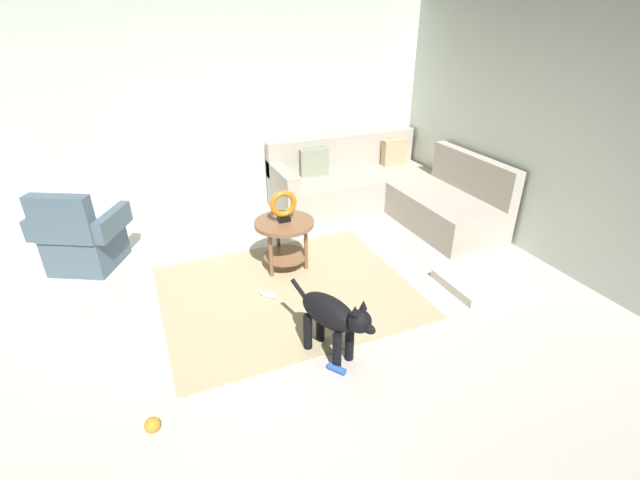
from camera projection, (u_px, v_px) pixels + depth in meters
name	position (u px, v px, depth m)	size (l,w,h in m)	color
ground_plane	(299.00, 345.00, 3.68)	(6.00, 6.00, 0.10)	beige
wall_back	(210.00, 108.00, 5.43)	(6.00, 0.12, 2.70)	silver
wall_right	(596.00, 140.00, 4.07)	(0.12, 6.00, 2.70)	silver
area_rug	(287.00, 292.00, 4.28)	(2.30, 1.90, 0.01)	tan
sectional_couch	(384.00, 191.00, 5.87)	(2.20, 2.25, 0.88)	#B2A899
armchair	(82.00, 239.00, 4.56)	(0.99, 0.91, 0.88)	#4C6070
side_table	(284.00, 232.00, 4.49)	(0.60, 0.60, 0.54)	brown
torus_sculpture	(283.00, 205.00, 4.35)	(0.28, 0.08, 0.33)	black
dog_bed_mat	(483.00, 279.00, 4.40)	(0.80, 0.60, 0.09)	beige
dog	(333.00, 317.00, 3.32)	(0.40, 0.81, 0.63)	black
dog_toy_ball	(152.00, 425.00, 2.85)	(0.10, 0.10, 0.10)	orange
dog_toy_rope	(337.00, 369.00, 3.33)	(0.05, 0.05, 0.14)	blue
dog_toy_bone	(268.00, 295.00, 4.18)	(0.18, 0.06, 0.06)	silver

